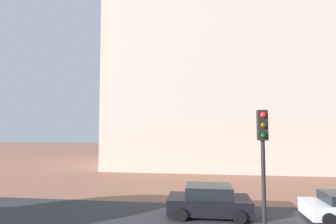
% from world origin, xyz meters
% --- Properties ---
extents(ground_plane, '(120.00, 120.00, 0.00)m').
position_xyz_m(ground_plane, '(0.00, 10.00, 0.00)').
color(ground_plane, '#93604C').
extents(landmark_building, '(25.34, 12.38, 35.86)m').
position_xyz_m(landmark_building, '(3.38, 28.94, 11.22)').
color(landmark_building, beige).
rests_on(landmark_building, ground_plane).
extents(car_black, '(4.21, 2.11, 1.55)m').
position_xyz_m(car_black, '(1.89, 11.43, 0.74)').
color(car_black, black).
rests_on(car_black, ground_plane).
extents(traffic_light_pole, '(0.28, 0.34, 5.08)m').
position_xyz_m(traffic_light_pole, '(3.27, 5.71, 3.52)').
color(traffic_light_pole, black).
rests_on(traffic_light_pole, ground_plane).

